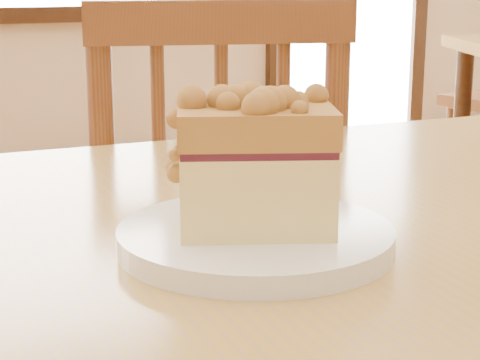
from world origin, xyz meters
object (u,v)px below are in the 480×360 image
object	(u,v)px
cafe_chair_main	(210,270)
plate	(255,239)
cafe_table_main	(462,303)
cake_slice	(255,159)

from	to	relation	value
cafe_chair_main	plate	bearing A→B (deg)	85.85
cafe_table_main	plate	xyz separation A→B (m)	(-0.22, -0.01, 0.10)
cafe_table_main	cafe_chair_main	bearing A→B (deg)	91.14
cafe_table_main	cake_slice	bearing A→B (deg)	-175.30
cafe_table_main	plate	bearing A→B (deg)	-175.34
cafe_chair_main	cake_slice	bearing A→B (deg)	85.80
cafe_chair_main	plate	world-z (taller)	cafe_chair_main
cafe_table_main	plate	world-z (taller)	plate
cafe_chair_main	plate	distance (m)	0.76
cafe_chair_main	plate	size ratio (longest dim) A/B	4.23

